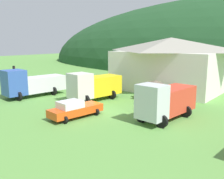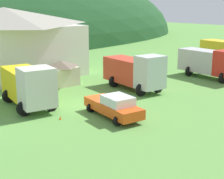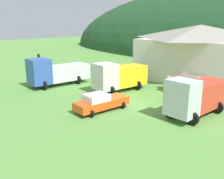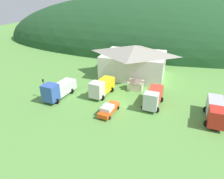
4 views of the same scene
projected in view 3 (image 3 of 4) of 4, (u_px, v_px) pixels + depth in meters
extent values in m
plane|color=#5B9342|center=(131.00, 105.00, 24.29)|extent=(200.00, 200.00, 0.00)
cube|color=white|center=(198.00, 60.00, 34.65)|extent=(14.30, 11.09, 5.55)
pyramid|color=gray|center=(200.00, 32.00, 33.68)|extent=(15.44, 11.98, 1.94)
cube|color=beige|center=(183.00, 85.00, 28.42)|extent=(2.98, 2.49, 1.82)
pyramid|color=#6B5B4C|center=(184.00, 74.00, 28.10)|extent=(3.22, 2.69, 0.64)
cube|color=#3356AD|center=(39.00, 72.00, 29.97)|extent=(2.78, 2.61, 3.03)
cube|color=black|center=(38.00, 66.00, 29.73)|extent=(1.57, 2.01, 0.97)
cube|color=silver|center=(68.00, 72.00, 32.48)|extent=(3.16, 5.66, 1.91)
cylinder|color=black|center=(44.00, 85.00, 29.54)|extent=(1.10, 0.30, 1.10)
cylinder|color=black|center=(36.00, 82.00, 31.19)|extent=(1.10, 0.30, 1.10)
cylinder|color=black|center=(78.00, 80.00, 32.40)|extent=(1.10, 0.30, 1.10)
cylinder|color=black|center=(69.00, 77.00, 34.05)|extent=(1.10, 0.30, 1.10)
cube|color=silver|center=(105.00, 76.00, 27.63)|extent=(2.67, 2.54, 2.87)
cube|color=black|center=(104.00, 71.00, 27.40)|extent=(1.52, 1.94, 0.92)
cube|color=yellow|center=(128.00, 75.00, 29.65)|extent=(3.01, 4.71, 2.26)
cylinder|color=black|center=(111.00, 91.00, 27.22)|extent=(1.10, 0.30, 1.10)
cylinder|color=black|center=(100.00, 87.00, 28.79)|extent=(1.10, 0.30, 1.10)
cylinder|color=black|center=(137.00, 85.00, 29.55)|extent=(1.10, 0.30, 1.10)
cylinder|color=black|center=(126.00, 82.00, 31.12)|extent=(1.10, 0.30, 1.10)
cube|color=silver|center=(182.00, 98.00, 19.71)|extent=(2.47, 2.07, 2.91)
cube|color=black|center=(182.00, 90.00, 19.48)|extent=(1.37, 1.60, 0.93)
cube|color=red|center=(203.00, 94.00, 21.90)|extent=(2.74, 4.94, 2.25)
cylinder|color=black|center=(192.00, 119.00, 19.35)|extent=(1.10, 0.30, 1.10)
cylinder|color=black|center=(170.00, 112.00, 20.81)|extent=(1.10, 0.30, 1.10)
cylinder|color=black|center=(217.00, 107.00, 21.92)|extent=(1.10, 0.30, 1.10)
cylinder|color=black|center=(196.00, 102.00, 23.38)|extent=(1.10, 0.30, 1.10)
cube|color=#EA4E17|center=(102.00, 103.00, 22.62)|extent=(2.45, 5.37, 0.70)
cube|color=silver|center=(96.00, 97.00, 22.06)|extent=(1.92, 2.27, 0.62)
cylinder|color=black|center=(91.00, 113.00, 21.04)|extent=(0.68, 0.24, 0.68)
cylinder|color=black|center=(81.00, 109.00, 22.22)|extent=(0.68, 0.24, 0.68)
cylinder|color=black|center=(122.00, 105.00, 23.19)|extent=(0.68, 0.24, 0.68)
cylinder|color=black|center=(111.00, 101.00, 24.37)|extent=(0.68, 0.24, 0.68)
cylinder|color=#4C4C51|center=(40.00, 71.00, 32.53)|extent=(0.12, 0.12, 3.29)
cube|color=black|center=(39.00, 56.00, 32.03)|extent=(0.20, 0.24, 0.55)
sphere|color=red|center=(39.00, 56.00, 32.12)|extent=(0.14, 0.14, 0.14)
cone|color=orange|center=(214.00, 108.00, 23.42)|extent=(0.36, 0.36, 0.64)
cone|color=orange|center=(94.00, 99.00, 26.26)|extent=(0.36, 0.36, 0.52)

